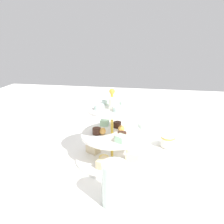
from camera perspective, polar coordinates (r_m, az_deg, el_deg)
ground_plane at (r=0.83m, az=0.00°, el=-12.21°), size 2.40×2.40×0.00m
tiered_serving_stand at (r=0.79m, az=-0.01°, el=-7.13°), size 0.27×0.27×0.27m
water_glass_tall_right at (r=0.60m, az=0.68°, el=-18.68°), size 0.07×0.07×0.13m
water_glass_short_left at (r=0.98m, az=8.50°, el=-4.76°), size 0.06×0.06×0.07m
teacup_with_saucer at (r=0.92m, az=14.56°, el=-7.74°), size 0.09×0.09×0.05m
butter_knife_left at (r=0.83m, az=-20.17°, el=-13.41°), size 0.16×0.09×0.00m
butter_knife_right at (r=0.77m, az=20.24°, el=-16.07°), size 0.17×0.04×0.00m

